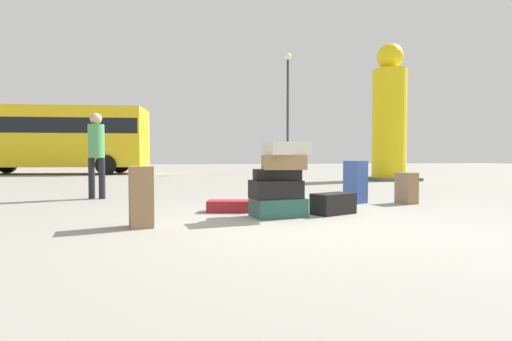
% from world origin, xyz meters
% --- Properties ---
extents(ground_plane, '(80.00, 80.00, 0.00)m').
position_xyz_m(ground_plane, '(0.00, 0.00, 0.00)').
color(ground_plane, gray).
extents(suitcase_tower, '(0.76, 0.63, 1.00)m').
position_xyz_m(suitcase_tower, '(-0.14, 0.56, 0.45)').
color(suitcase_tower, '#26594C').
rests_on(suitcase_tower, ground).
extents(suitcase_navy_right_side, '(0.39, 0.41, 0.74)m').
position_xyz_m(suitcase_navy_right_side, '(1.58, 1.79, 0.37)').
color(suitcase_navy_right_side, '#334F99').
rests_on(suitcase_navy_right_side, ground).
extents(suitcase_brown_upright_blue, '(0.30, 0.36, 0.70)m').
position_xyz_m(suitcase_brown_upright_blue, '(-1.89, 0.19, 0.35)').
color(suitcase_brown_upright_blue, olive).
rests_on(suitcase_brown_upright_blue, ground).
extents(suitcase_black_white_trunk, '(0.69, 0.54, 0.29)m').
position_xyz_m(suitcase_black_white_trunk, '(0.67, 0.65, 0.15)').
color(suitcase_black_white_trunk, black).
rests_on(suitcase_black_white_trunk, ground).
extents(suitcase_maroon_behind_tower, '(0.67, 0.46, 0.17)m').
position_xyz_m(suitcase_maroon_behind_tower, '(-0.74, 1.18, 0.08)').
color(suitcase_maroon_behind_tower, maroon).
rests_on(suitcase_maroon_behind_tower, ground).
extents(suitcase_brown_foreground_near, '(0.29, 0.37, 0.54)m').
position_xyz_m(suitcase_brown_foreground_near, '(2.42, 1.53, 0.27)').
color(suitcase_brown_foreground_near, olive).
rests_on(suitcase_brown_foreground_near, ground).
extents(person_bearded_onlooker, '(0.32, 0.30, 1.65)m').
position_xyz_m(person_bearded_onlooker, '(-2.98, 3.45, 0.98)').
color(person_bearded_onlooker, black).
rests_on(person_bearded_onlooker, ground).
extents(yellow_dummy_statue, '(1.61, 1.61, 4.73)m').
position_xyz_m(yellow_dummy_statue, '(5.80, 7.65, 2.12)').
color(yellow_dummy_statue, yellow).
rests_on(yellow_dummy_statue, ground).
extents(parked_bus, '(8.79, 3.48, 3.15)m').
position_xyz_m(parked_bus, '(-7.18, 15.45, 1.83)').
color(parked_bus, yellow).
rests_on(parked_bus, ground).
extents(lamp_post, '(0.36, 0.36, 6.09)m').
position_xyz_m(lamp_post, '(4.14, 14.30, 3.98)').
color(lamp_post, '#333338').
rests_on(lamp_post, ground).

